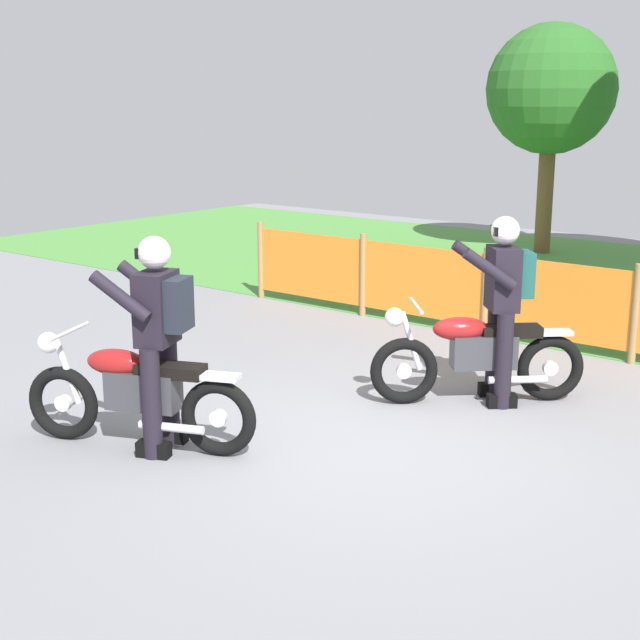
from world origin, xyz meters
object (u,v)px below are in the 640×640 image
(motorcycle_trailing, at_px, (477,354))
(rider_lead, at_px, (159,332))
(motorcycle_lead, at_px, (136,393))
(rider_trailing, at_px, (503,299))

(motorcycle_trailing, distance_m, rider_lead, 2.91)
(motorcycle_lead, height_order, rider_lead, rider_lead)
(motorcycle_lead, relative_size, rider_lead, 1.08)
(rider_trailing, bearing_deg, rider_lead, 18.06)
(motorcycle_lead, xyz_separation_m, rider_trailing, (1.73, 2.74, 0.51))
(motorcycle_trailing, relative_size, rider_lead, 0.90)
(motorcycle_trailing, xyz_separation_m, rider_lead, (-1.38, -2.52, 0.50))
(motorcycle_lead, relative_size, rider_trailing, 1.08)
(motorcycle_trailing, distance_m, rider_trailing, 0.55)
(rider_lead, xyz_separation_m, rider_trailing, (1.54, 2.66, 0.00))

